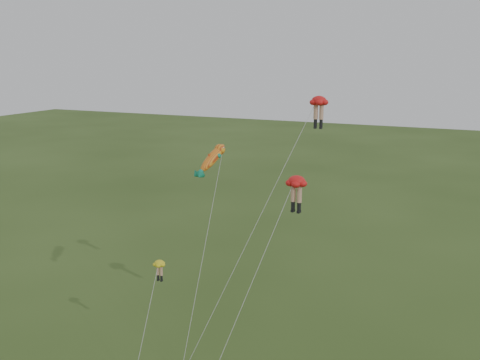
% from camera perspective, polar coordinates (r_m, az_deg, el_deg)
% --- Properties ---
extents(legs_kite_red_high, '(8.21, 8.27, 19.87)m').
position_cam_1_polar(legs_kite_red_high, '(39.13, 8.14, 7.59)').
color(legs_kite_red_high, red).
rests_on(legs_kite_red_high, ground).
extents(legs_kite_red_mid, '(4.66, 8.99, 14.12)m').
position_cam_1_polar(legs_kite_red_mid, '(39.39, 5.96, -0.63)').
color(legs_kite_red_mid, red).
rests_on(legs_kite_red_mid, ground).
extents(legs_kite_yellow, '(1.00, 4.95, 7.81)m').
position_cam_1_polar(legs_kite_yellow, '(40.80, -8.71, -9.43)').
color(legs_kite_yellow, yellow).
rests_on(legs_kite_yellow, ground).
extents(fish_kite, '(1.83, 8.30, 16.19)m').
position_cam_1_polar(fish_kite, '(41.51, -2.95, 2.24)').
color(fish_kite, orange).
rests_on(fish_kite, ground).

